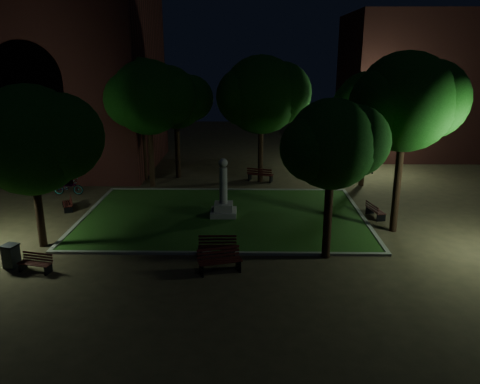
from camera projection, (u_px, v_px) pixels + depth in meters
The scene contains 25 objects.
ground at pixel (222, 230), 23.85m from camera, with size 80.00×80.00×0.00m, color #453925.
lawn at pixel (224, 216), 25.75m from camera, with size 15.00×10.00×0.08m, color #244C16.
lawn_kerb at pixel (224, 215), 25.75m from camera, with size 15.40×10.40×0.12m.
monument at pixel (223, 200), 25.50m from camera, with size 1.40×1.40×3.20m.
building_main at pixel (21, 71), 35.23m from camera, with size 20.00×12.00×15.00m.
building_far at pixel (438, 85), 41.05m from camera, with size 16.00×10.00×12.00m, color #4C1E1A.
tree_west at pixel (32, 140), 20.41m from camera, with size 5.98×4.88×7.43m.
tree_north_wl at pixel (150, 97), 30.06m from camera, with size 5.93×4.84×8.35m.
tree_north_er at pixel (263, 95), 31.17m from camera, with size 6.40×5.23×8.60m.
tree_ne at pixel (369, 102), 30.31m from camera, with size 4.86×3.97×7.59m.
tree_east at pixel (408, 102), 21.85m from camera, with size 5.76×4.70×8.80m.
tree_se at pixel (334, 144), 19.18m from camera, with size 4.63×3.78×6.94m.
tree_nw at pixel (74, 97), 32.27m from camera, with size 5.74×4.69×8.10m.
tree_far_north at pixel (177, 100), 32.38m from camera, with size 4.90×4.00×7.56m.
tree_extra at pixel (142, 93), 31.65m from camera, with size 5.83×4.76×8.44m.
lamppost_nw at pixel (56, 138), 32.80m from camera, with size 1.18×0.28×4.14m.
lamppost_ne at pixel (376, 132), 34.10m from camera, with size 1.18×0.28×4.55m.
bench_near_left at pixel (220, 261), 19.13m from camera, with size 1.89×1.11×0.98m.
bench_near_right at pixel (217, 247), 20.56m from camera, with size 1.70×0.64×0.92m.
bench_west_near at pixel (36, 263), 19.16m from camera, with size 1.46×0.79×0.76m.
bench_left_side at pixel (68, 204), 26.79m from camera, with size 1.00×1.44×0.75m.
bench_right_side at pixel (375, 211), 25.50m from camera, with size 0.82×1.54×0.81m.
bench_far_side at pixel (260, 175), 32.75m from camera, with size 1.89×1.14×0.98m.
trash_bin at pixel (11, 256), 19.52m from camera, with size 0.72×0.72×1.01m.
bicycle at pixel (68, 187), 29.69m from camera, with size 0.66×1.89×0.99m, color black.
Camera 1 is at (1.30, -22.31, 8.59)m, focal length 35.00 mm.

